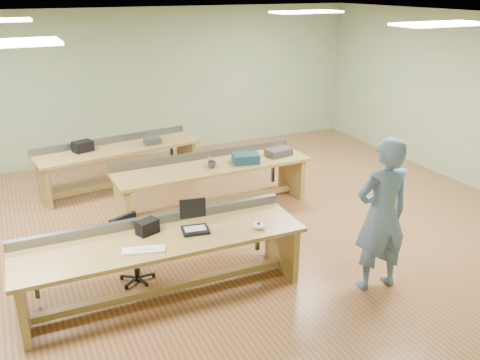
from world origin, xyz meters
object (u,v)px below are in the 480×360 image
Objects in this scene: workbench_back at (119,158)px; drinks_can at (210,161)px; parts_bin_teal at (246,158)px; laptop_base at (195,230)px; mug at (212,165)px; workbench_mid at (212,175)px; camera_bag at (147,227)px; person at (382,215)px; task_chair at (134,258)px; parts_bin_grey at (279,152)px; workbench_front at (162,251)px.

drinks_can is at bearing -62.23° from workbench_back.
laptop_base is at bearing -129.57° from parts_bin_teal.
workbench_back reaches higher than mug.
parts_bin_teal is (0.52, -0.16, 0.26)m from workbench_mid.
mug is at bearing 27.42° from camera_bag.
person is 14.18× the size of mug.
task_chair is 2.03× the size of parts_bin_teal.
workbench_mid is 0.29m from mug.
parts_bin_teal reaches higher than workbench_back.
laptop_base is 2.30m from drinks_can.
parts_bin_grey is at bearing -2.43° from drinks_can.
mug is 1.07× the size of drinks_can.
task_chair is at bearing -137.97° from workbench_mid.
workbench_front reaches higher than mug.
parts_bin_grey is at bearing 12.01° from camera_bag.
workbench_back is at bearing 122.70° from mug.
laptop_base is at bearing -118.32° from workbench_mid.
parts_bin_teal is (1.59, 1.92, 0.05)m from laptop_base.
task_chair is at bearing -136.47° from drinks_can.
workbench_front is at bearing -136.41° from parts_bin_teal.
drinks_can is (1.03, 2.06, 0.04)m from laptop_base.
person is 6.14× the size of laptop_base.
drinks_can reaches higher than workbench_mid.
parts_bin_grey reaches higher than mug.
task_chair is (-1.70, -1.60, -0.26)m from workbench_mid.
drinks_can is at bearing 29.14° from camera_bag.
task_chair is at bearing 91.73° from camera_bag.
workbench_front is 26.61× the size of drinks_can.
workbench_back is (-1.15, 1.53, -0.01)m from workbench_mid.
camera_bag is 1.82× the size of mug.
workbench_front is at bearing -14.85° from person.
workbench_back is at bearing 101.35° from laptop_base.
workbench_back is at bearing 125.72° from workbench_mid.
person is 15.23× the size of drinks_can.
workbench_front is 0.33m from camera_bag.
mug is 0.14m from drinks_can.
workbench_back is 4.96m from person.
workbench_mid is 10.35× the size of laptop_base.
parts_bin_grey is at bearing -4.52° from workbench_mid.
person is (2.36, -0.92, 0.37)m from workbench_front.
parts_bin_grey is at bearing 7.81° from parts_bin_teal.
workbench_back reaches higher than task_chair.
person reaches higher than task_chair.
parts_bin_grey reaches higher than workbench_mid.
task_chair is 2.01× the size of parts_bin_grey.
parts_bin_teal is at bearing -18.24° from workbench_mid.
workbench_back is at bearing -59.11° from person.
workbench_mid is 7.76× the size of parts_bin_teal.
drinks_can is at bearing 56.50° from workbench_front.
parts_bin_teal is (2.10, 1.73, -0.01)m from camera_bag.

